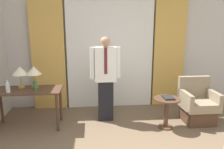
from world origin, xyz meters
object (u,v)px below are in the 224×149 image
object	(u,v)px
side_table	(167,108)
book	(168,97)
bottle_by_lamp	(35,86)
person	(105,76)
table_lamp_right	(34,71)
table_lamp_left	(20,72)
armchair	(197,105)
desk	(27,95)
bottle_near_edge	(8,88)

from	to	relation	value
side_table	book	bearing A→B (deg)	15.98
bottle_by_lamp	person	distance (m)	1.28
book	table_lamp_right	bearing A→B (deg)	170.71
table_lamp_left	armchair	size ratio (longest dim) A/B	0.46
table_lamp_left	table_lamp_right	distance (m)	0.25
armchair	book	bearing A→B (deg)	-163.67
side_table	desk	bearing A→B (deg)	173.71
bottle_by_lamp	book	distance (m)	2.37
bottle_near_edge	person	world-z (taller)	person
armchair	table_lamp_left	bearing A→B (deg)	176.59
bottle_near_edge	book	bearing A→B (deg)	-2.35
desk	bottle_by_lamp	bearing A→B (deg)	-20.46
table_lamp_right	bottle_by_lamp	world-z (taller)	table_lamp_right
bottle_near_edge	side_table	distance (m)	2.81
table_lamp_left	table_lamp_right	size ratio (longest dim) A/B	1.00
armchair	book	distance (m)	0.74
table_lamp_right	bottle_by_lamp	size ratio (longest dim) A/B	1.93
bottle_near_edge	person	xyz separation A→B (m)	(1.70, 0.34, 0.09)
bottle_near_edge	side_table	bearing A→B (deg)	-2.49
table_lamp_left	person	world-z (taller)	person
table_lamp_right	side_table	bearing A→B (deg)	-9.52
table_lamp_left	bottle_near_edge	xyz separation A→B (m)	(-0.14, -0.28, -0.22)
desk	side_table	bearing A→B (deg)	-6.29
table_lamp_left	bottle_near_edge	world-z (taller)	table_lamp_left
table_lamp_left	bottle_by_lamp	distance (m)	0.42
side_table	table_lamp_right	bearing A→B (deg)	170.48
bottle_near_edge	side_table	xyz separation A→B (m)	(2.77, -0.12, -0.43)
table_lamp_right	person	bearing A→B (deg)	2.42
table_lamp_right	person	size ratio (longest dim) A/B	0.24
table_lamp_left	book	size ratio (longest dim) A/B	1.65
person	armchair	bearing A→B (deg)	-8.16
armchair	person	bearing A→B (deg)	171.84
side_table	person	bearing A→B (deg)	157.02
person	side_table	size ratio (longest dim) A/B	2.91
armchair	side_table	distance (m)	0.72
desk	bottle_near_edge	size ratio (longest dim) A/B	5.82
side_table	bottle_by_lamp	bearing A→B (deg)	174.86
desk	table_lamp_right	world-z (taller)	table_lamp_right
table_lamp_left	bottle_by_lamp	world-z (taller)	table_lamp_left
bottle_by_lamp	person	bearing A→B (deg)	11.08
desk	person	xyz separation A→B (m)	(1.44, 0.18, 0.28)
bottle_by_lamp	armchair	xyz separation A→B (m)	(3.03, -0.01, -0.48)
person	armchair	distance (m)	1.88
person	armchair	xyz separation A→B (m)	(1.77, -0.25, -0.57)
bottle_by_lamp	armchair	size ratio (longest dim) A/B	0.24
desk	armchair	size ratio (longest dim) A/B	1.43
armchair	side_table	world-z (taller)	armchair
bottle_near_edge	bottle_by_lamp	bearing A→B (deg)	11.56
table_lamp_left	bottle_by_lamp	bearing A→B (deg)	-32.23
table_lamp_right	bottle_by_lamp	distance (m)	0.30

